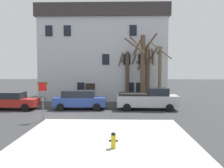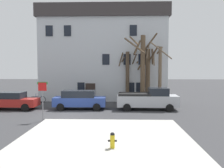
{
  "view_description": "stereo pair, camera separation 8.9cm",
  "coord_description": "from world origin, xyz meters",
  "px_view_note": "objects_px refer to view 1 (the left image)",
  "views": [
    {
      "loc": [
        4.19,
        -18.58,
        3.87
      ],
      "look_at": [
        3.59,
        2.74,
        2.37
      ],
      "focal_mm": 37.35,
      "sensor_mm": 36.0,
      "label": 1
    },
    {
      "loc": [
        4.28,
        -18.58,
        3.87
      ],
      "look_at": [
        3.59,
        2.74,
        2.37
      ],
      "focal_mm": 37.35,
      "sensor_mm": 36.0,
      "label": 2
    }
  ],
  "objects_px": {
    "building_main": "(104,54)",
    "tree_bare_near": "(128,74)",
    "car_blue_wagon": "(79,99)",
    "bicycle_leaning": "(37,100)",
    "fire_hydrant": "(113,140)",
    "car_red_sedan": "(12,101)",
    "tree_bare_mid": "(143,66)",
    "tree_bare_far": "(148,72)",
    "tree_bare_end": "(159,73)",
    "street_sign_pole": "(43,94)",
    "pickup_truck_silver": "(148,99)"
  },
  "relations": [
    {
      "from": "street_sign_pole",
      "to": "pickup_truck_silver",
      "type": "bearing_deg",
      "value": 30.98
    },
    {
      "from": "building_main",
      "to": "tree_bare_mid",
      "type": "xyz_separation_m",
      "value": [
        4.4,
        -5.19,
        -1.54
      ]
    },
    {
      "from": "tree_bare_end",
      "to": "car_blue_wagon",
      "type": "bearing_deg",
      "value": -157.29
    },
    {
      "from": "building_main",
      "to": "tree_bare_near",
      "type": "height_order",
      "value": "building_main"
    },
    {
      "from": "tree_bare_far",
      "to": "fire_hydrant",
      "type": "height_order",
      "value": "tree_bare_far"
    },
    {
      "from": "building_main",
      "to": "tree_bare_far",
      "type": "bearing_deg",
      "value": -36.78
    },
    {
      "from": "building_main",
      "to": "tree_bare_end",
      "type": "distance_m",
      "value": 8.35
    },
    {
      "from": "tree_bare_near",
      "to": "car_blue_wagon",
      "type": "xyz_separation_m",
      "value": [
        -4.63,
        -4.5,
        -2.3
      ]
    },
    {
      "from": "tree_bare_mid",
      "to": "fire_hydrant",
      "type": "distance_m",
      "value": 14.78
    },
    {
      "from": "tree_bare_near",
      "to": "car_red_sedan",
      "type": "bearing_deg",
      "value": -156.26
    },
    {
      "from": "fire_hydrant",
      "to": "street_sign_pole",
      "type": "relative_size",
      "value": 0.26
    },
    {
      "from": "tree_bare_near",
      "to": "car_blue_wagon",
      "type": "height_order",
      "value": "tree_bare_near"
    },
    {
      "from": "car_blue_wagon",
      "to": "fire_hydrant",
      "type": "relative_size",
      "value": 6.47
    },
    {
      "from": "bicycle_leaning",
      "to": "tree_bare_near",
      "type": "bearing_deg",
      "value": 4.06
    },
    {
      "from": "tree_bare_near",
      "to": "fire_hydrant",
      "type": "relative_size",
      "value": 8.75
    },
    {
      "from": "building_main",
      "to": "bicycle_leaning",
      "type": "xyz_separation_m",
      "value": [
        -7.06,
        -4.71,
        -5.24
      ]
    },
    {
      "from": "car_red_sedan",
      "to": "car_blue_wagon",
      "type": "xyz_separation_m",
      "value": [
        6.23,
        0.27,
        0.1
      ]
    },
    {
      "from": "tree_bare_far",
      "to": "car_blue_wagon",
      "type": "distance_m",
      "value": 8.68
    },
    {
      "from": "tree_bare_near",
      "to": "building_main",
      "type": "bearing_deg",
      "value": 125.56
    },
    {
      "from": "tree_bare_mid",
      "to": "bicycle_leaning",
      "type": "relative_size",
      "value": 4.31
    },
    {
      "from": "building_main",
      "to": "tree_bare_mid",
      "type": "relative_size",
      "value": 2.04
    },
    {
      "from": "car_red_sedan",
      "to": "street_sign_pole",
      "type": "relative_size",
      "value": 1.66
    },
    {
      "from": "tree_bare_far",
      "to": "tree_bare_end",
      "type": "xyz_separation_m",
      "value": [
        1.02,
        -1.38,
        -0.03
      ]
    },
    {
      "from": "fire_hydrant",
      "to": "bicycle_leaning",
      "type": "xyz_separation_m",
      "value": [
        -8.7,
        14.55,
        -0.14
      ]
    },
    {
      "from": "tree_bare_far",
      "to": "tree_bare_end",
      "type": "distance_m",
      "value": 1.72
    },
    {
      "from": "pickup_truck_silver",
      "to": "car_red_sedan",
      "type": "bearing_deg",
      "value": -178.59
    },
    {
      "from": "pickup_truck_silver",
      "to": "fire_hydrant",
      "type": "distance_m",
      "value": 11.2
    },
    {
      "from": "tree_bare_near",
      "to": "car_red_sedan",
      "type": "relative_size",
      "value": 1.38
    },
    {
      "from": "tree_bare_end",
      "to": "car_blue_wagon",
      "type": "xyz_separation_m",
      "value": [
        -7.9,
        -3.31,
        -2.44
      ]
    },
    {
      "from": "tree_bare_far",
      "to": "street_sign_pole",
      "type": "bearing_deg",
      "value": -132.34
    },
    {
      "from": "building_main",
      "to": "pickup_truck_silver",
      "type": "distance_m",
      "value": 10.68
    },
    {
      "from": "tree_bare_near",
      "to": "tree_bare_end",
      "type": "distance_m",
      "value": 3.49
    },
    {
      "from": "car_blue_wagon",
      "to": "bicycle_leaning",
      "type": "bearing_deg",
      "value": 144.36
    },
    {
      "from": "car_red_sedan",
      "to": "street_sign_pole",
      "type": "xyz_separation_m",
      "value": [
        4.4,
        -4.6,
        1.17
      ]
    },
    {
      "from": "car_red_sedan",
      "to": "tree_bare_far",
      "type": "bearing_deg",
      "value": 20.73
    },
    {
      "from": "car_blue_wagon",
      "to": "bicycle_leaning",
      "type": "relative_size",
      "value": 2.78
    },
    {
      "from": "building_main",
      "to": "tree_bare_mid",
      "type": "distance_m",
      "value": 6.97
    },
    {
      "from": "building_main",
      "to": "street_sign_pole",
      "type": "bearing_deg",
      "value": -105.05
    },
    {
      "from": "pickup_truck_silver",
      "to": "fire_hydrant",
      "type": "bearing_deg",
      "value": -105.23
    },
    {
      "from": "tree_bare_near",
      "to": "fire_hydrant",
      "type": "height_order",
      "value": "tree_bare_near"
    },
    {
      "from": "tree_bare_near",
      "to": "bicycle_leaning",
      "type": "bearing_deg",
      "value": -175.94
    },
    {
      "from": "building_main",
      "to": "car_red_sedan",
      "type": "relative_size",
      "value": 3.23
    },
    {
      "from": "tree_bare_far",
      "to": "pickup_truck_silver",
      "type": "height_order",
      "value": "tree_bare_far"
    },
    {
      "from": "tree_bare_end",
      "to": "building_main",
      "type": "bearing_deg",
      "value": 139.69
    },
    {
      "from": "tree_bare_far",
      "to": "street_sign_pole",
      "type": "relative_size",
      "value": 2.48
    },
    {
      "from": "tree_bare_far",
      "to": "bicycle_leaning",
      "type": "height_order",
      "value": "tree_bare_far"
    },
    {
      "from": "car_blue_wagon",
      "to": "street_sign_pole",
      "type": "relative_size",
      "value": 1.7
    },
    {
      "from": "building_main",
      "to": "tree_bare_end",
      "type": "relative_size",
      "value": 2.33
    },
    {
      "from": "car_red_sedan",
      "to": "street_sign_pole",
      "type": "bearing_deg",
      "value": -46.29
    },
    {
      "from": "car_blue_wagon",
      "to": "street_sign_pole",
      "type": "xyz_separation_m",
      "value": [
        -1.83,
        -4.87,
        1.07
      ]
    }
  ]
}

